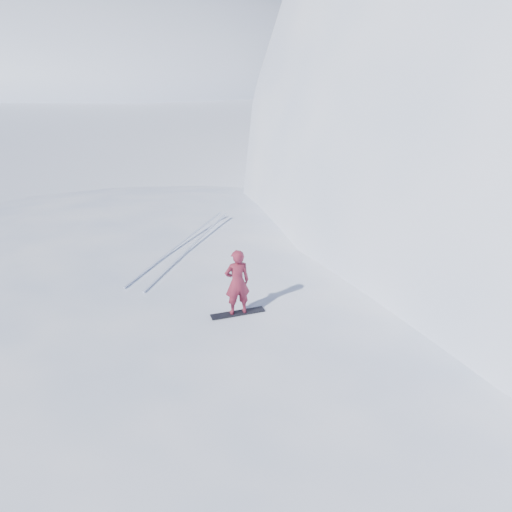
# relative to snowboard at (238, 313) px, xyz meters

# --- Properties ---
(ground) EXTENTS (400.00, 400.00, 0.00)m
(ground) POSITION_rel_snowboard_xyz_m (-1.13, -2.13, -2.41)
(ground) COLOR white
(ground) RESTS_ON ground
(near_ridge) EXTENTS (36.00, 28.00, 4.80)m
(near_ridge) POSITION_rel_snowboard_xyz_m (-0.13, 0.87, -2.41)
(near_ridge) COLOR white
(near_ridge) RESTS_ON ground
(far_ridge_a) EXTENTS (120.00, 70.00, 28.00)m
(far_ridge_a) POSITION_rel_snowboard_xyz_m (-71.13, 57.87, -2.41)
(far_ridge_a) COLOR white
(far_ridge_a) RESTS_ON ground
(far_ridge_c) EXTENTS (140.00, 90.00, 36.00)m
(far_ridge_c) POSITION_rel_snowboard_xyz_m (-41.13, 107.87, -2.41)
(far_ridge_c) COLOR white
(far_ridge_c) RESTS_ON ground
(wind_bumps) EXTENTS (16.00, 14.40, 1.00)m
(wind_bumps) POSITION_rel_snowboard_xyz_m (-1.69, -0.01, -2.41)
(wind_bumps) COLOR white
(wind_bumps) RESTS_ON ground
(snowboard) EXTENTS (1.12, 1.09, 0.02)m
(snowboard) POSITION_rel_snowboard_xyz_m (0.00, 0.00, 0.00)
(snowboard) COLOR black
(snowboard) RESTS_ON near_ridge
(snowboarder) EXTENTS (0.70, 0.70, 1.64)m
(snowboarder) POSITION_rel_snowboard_xyz_m (0.00, 0.00, 0.83)
(snowboarder) COLOR maroon
(snowboarder) RESTS_ON snowboard
(board_tracks) EXTENTS (1.14, 5.99, 0.04)m
(board_tracks) POSITION_rel_snowboard_xyz_m (-3.31, 2.85, 0.01)
(board_tracks) COLOR silver
(board_tracks) RESTS_ON ground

